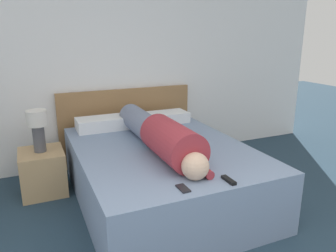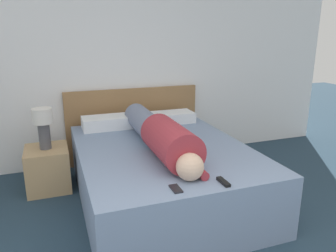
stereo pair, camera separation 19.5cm
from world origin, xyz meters
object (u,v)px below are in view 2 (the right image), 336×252
object	(u,v)px
nightstand	(48,168)
pillow_second	(169,117)
cell_phone	(176,189)
table_lamp	(43,123)
tv_remote	(223,182)
bed	(163,173)
person_lying	(160,135)
pillow_near_headboard	(110,122)

from	to	relation	value
nightstand	pillow_second	world-z (taller)	pillow_second
pillow_second	cell_phone	bearing A→B (deg)	-108.64
table_lamp	tv_remote	xyz separation A→B (m)	(1.24, -1.55, -0.16)
bed	pillow_second	world-z (taller)	pillow_second
bed	nightstand	bearing A→B (deg)	149.49
bed	cell_phone	distance (m)	0.96
table_lamp	person_lying	world-z (taller)	person_lying
table_lamp	cell_phone	size ratio (longest dim) A/B	3.32
bed	pillow_second	xyz separation A→B (m)	(0.37, 0.82, 0.34)
table_lamp	person_lying	distance (m)	1.26
nightstand	pillow_second	xyz separation A→B (m)	(1.45, 0.18, 0.39)
bed	person_lying	distance (m)	0.44
nightstand	pillow_near_headboard	world-z (taller)	pillow_near_headboard
bed	pillow_near_headboard	bearing A→B (deg)	114.09
pillow_near_headboard	pillow_second	size ratio (longest dim) A/B	1.05
bed	table_lamp	world-z (taller)	table_lamp
nightstand	tv_remote	bearing A→B (deg)	-51.43
bed	nightstand	size ratio (longest dim) A/B	4.30
table_lamp	pillow_near_headboard	size ratio (longest dim) A/B	0.70
bed	pillow_near_headboard	distance (m)	0.96
pillow_near_headboard	tv_remote	xyz separation A→B (m)	(0.53, -1.74, -0.06)
nightstand	table_lamp	size ratio (longest dim) A/B	1.12
pillow_near_headboard	person_lying	bearing A→B (deg)	-70.83
nightstand	tv_remote	distance (m)	2.02
pillow_near_headboard	table_lamp	bearing A→B (deg)	-165.51
table_lamp	cell_phone	xyz separation A→B (m)	(0.87, -1.53, -0.16)
table_lamp	bed	bearing A→B (deg)	-30.51
bed	person_lying	size ratio (longest dim) A/B	1.21
table_lamp	tv_remote	size ratio (longest dim) A/B	2.88
table_lamp	cell_phone	world-z (taller)	table_lamp
nightstand	person_lying	distance (m)	1.35
cell_phone	nightstand	bearing A→B (deg)	119.76
table_lamp	cell_phone	distance (m)	1.77
person_lying	pillow_second	size ratio (longest dim) A/B	2.91
pillow_second	tv_remote	bearing A→B (deg)	-96.92
pillow_second	tv_remote	world-z (taller)	pillow_second
pillow_near_headboard	tv_remote	bearing A→B (deg)	-73.17
pillow_second	tv_remote	xyz separation A→B (m)	(-0.21, -1.74, -0.05)
pillow_near_headboard	pillow_second	distance (m)	0.74
bed	cell_phone	bearing A→B (deg)	-103.14
table_lamp	person_lying	bearing A→B (deg)	-35.13
table_lamp	pillow_second	bearing A→B (deg)	7.25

